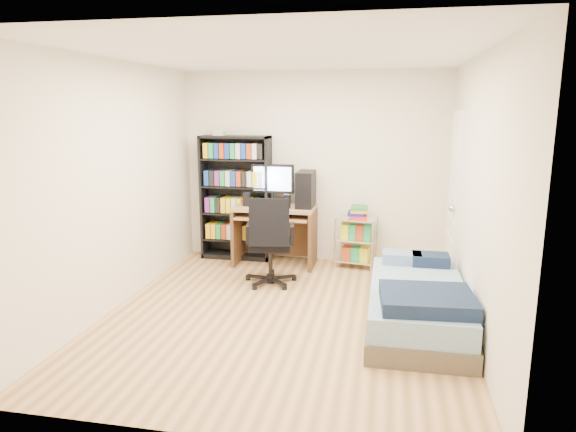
% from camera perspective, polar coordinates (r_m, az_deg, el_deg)
% --- Properties ---
extents(room, '(3.58, 4.08, 2.58)m').
position_cam_1_polar(room, '(4.88, -0.43, 2.78)').
color(room, tan).
rests_on(room, ground).
extents(media_shelf, '(0.94, 0.31, 1.73)m').
position_cam_1_polar(media_shelf, '(6.95, -5.80, 2.19)').
color(media_shelf, black).
rests_on(media_shelf, room).
extents(computer_desk, '(1.04, 0.60, 1.31)m').
position_cam_1_polar(computer_desk, '(6.67, -0.49, 0.53)').
color(computer_desk, '#AC7F58').
rests_on(computer_desk, room).
extents(office_chair, '(0.72, 0.72, 1.05)m').
position_cam_1_polar(office_chair, '(5.97, -1.98, -4.53)').
color(office_chair, black).
rests_on(office_chair, room).
extents(wire_cart, '(0.55, 0.43, 0.80)m').
position_cam_1_polar(wire_cart, '(6.63, 7.64, -1.30)').
color(wire_cart, silver).
rests_on(wire_cart, room).
extents(bed, '(0.90, 1.80, 0.51)m').
position_cam_1_polar(bed, '(5.03, 14.20, -9.44)').
color(bed, brown).
rests_on(bed, room).
extents(door, '(0.12, 0.80, 2.00)m').
position_cam_1_polar(door, '(6.20, 17.99, 1.82)').
color(door, white).
rests_on(door, room).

